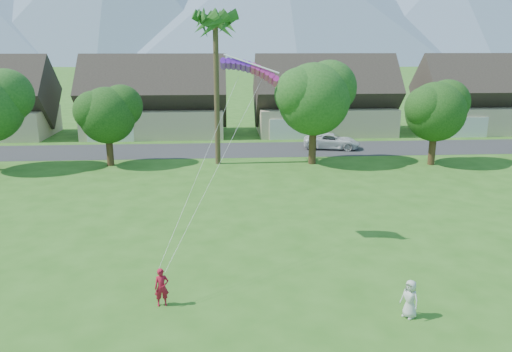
{
  "coord_description": "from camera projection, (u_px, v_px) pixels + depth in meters",
  "views": [
    {
      "loc": [
        -1.54,
        -12.97,
        9.96
      ],
      "look_at": [
        0.0,
        10.0,
        3.8
      ],
      "focal_mm": 35.0,
      "sensor_mm": 36.0,
      "label": 1
    }
  ],
  "objects": [
    {
      "name": "houses_row",
      "position": [
        241.0,
        103.0,
        55.76
      ],
      "size": [
        72.75,
        8.19,
        8.86
      ],
      "color": "beige",
      "rests_on": "ground"
    },
    {
      "name": "street",
      "position": [
        239.0,
        150.0,
        47.95
      ],
      "size": [
        90.0,
        7.0,
        0.01
      ],
      "primitive_type": "cube",
      "color": "#2D2D30",
      "rests_on": "ground"
    },
    {
      "name": "parafoil_kite",
      "position": [
        251.0,
        68.0,
        23.92
      ],
      "size": [
        2.99,
        1.2,
        0.5
      ],
      "rotation": [
        0.0,
        0.0,
        -0.15
      ],
      "color": "#6E1BCC",
      "rests_on": "ground"
    },
    {
      "name": "tree_row",
      "position": [
        227.0,
        107.0,
        40.75
      ],
      "size": [
        62.27,
        6.67,
        8.45
      ],
      "color": "#47301C",
      "rests_on": "ground"
    },
    {
      "name": "kite_flyer",
      "position": [
        162.0,
        287.0,
        19.37
      ],
      "size": [
        0.62,
        0.47,
        1.54
      ],
      "primitive_type": "imported",
      "rotation": [
        0.0,
        0.0,
        0.19
      ],
      "color": "maroon",
      "rests_on": "ground"
    },
    {
      "name": "parked_car",
      "position": [
        332.0,
        141.0,
        48.34
      ],
      "size": [
        5.76,
        3.53,
        1.49
      ],
      "primitive_type": "imported",
      "rotation": [
        0.0,
        0.0,
        1.36
      ],
      "color": "silver",
      "rests_on": "ground"
    },
    {
      "name": "mountain_ridge",
      "position": [
        244.0,
        5.0,
        258.95
      ],
      "size": [
        540.0,
        240.0,
        70.0
      ],
      "color": "slate",
      "rests_on": "ground"
    },
    {
      "name": "watcher",
      "position": [
        410.0,
        299.0,
        18.54
      ],
      "size": [
        0.81,
        0.87,
        1.49
      ],
      "primitive_type": "imported",
      "rotation": [
        0.0,
        0.0,
        -0.95
      ],
      "color": "beige",
      "rests_on": "ground"
    },
    {
      "name": "fan_palm",
      "position": [
        215.0,
        19.0,
        39.47
      ],
      "size": [
        3.0,
        3.0,
        13.8
      ],
      "color": "#4C3D26",
      "rests_on": "ground"
    }
  ]
}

